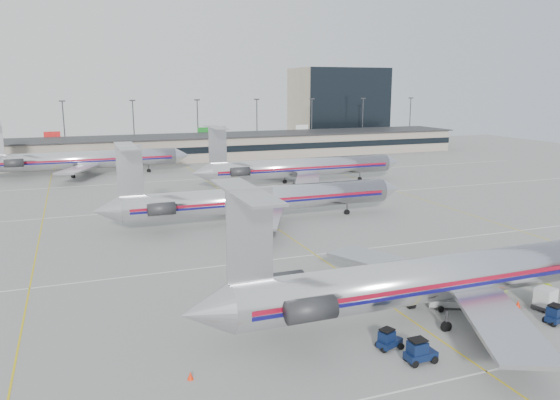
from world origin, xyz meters
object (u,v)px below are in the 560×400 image
tug_center (388,340)px  jet_foreground (450,276)px  uld_container (545,299)px  belt_loader (451,300)px  jet_second_row (256,199)px

tug_center → jet_foreground: bearing=2.6°
uld_container → belt_loader: bearing=141.5°
jet_foreground → tug_center: bearing=-156.9°
jet_foreground → tug_center: (-7.91, -3.37, -2.81)m
tug_center → jet_second_row: bearing=65.4°
jet_second_row → uld_container: (13.78, -37.94, -2.46)m
tug_center → uld_container: uld_container is taller
tug_center → belt_loader: bearing=6.5°
jet_second_row → tug_center: jet_second_row is taller
jet_second_row → jet_foreground: bearing=-82.0°
jet_foreground → uld_container: size_ratio=21.70×
uld_container → belt_loader: 7.99m
jet_second_row → tug_center: bearing=-94.1°
tug_center → belt_loader: 10.45m
uld_container → tug_center: bearing=170.7°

